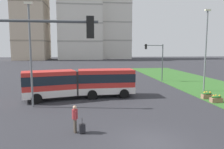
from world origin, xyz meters
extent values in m
plane|color=#2D2D33|center=(0.00, 0.00, 0.00)|extent=(260.00, 260.00, 0.00)
cube|color=red|center=(-1.50, 12.09, 1.73)|extent=(6.08, 2.69, 2.55)
cube|color=silver|center=(-1.50, 12.09, 0.80)|extent=(6.10, 2.71, 0.70)
cube|color=#19232D|center=(-1.50, 12.09, 2.15)|extent=(6.12, 2.73, 0.90)
cube|color=red|center=(-7.48, 11.17, 1.73)|extent=(5.68, 3.79, 2.55)
cube|color=silver|center=(-7.48, 11.17, 0.80)|extent=(5.70, 3.82, 0.70)
cube|color=#19232D|center=(-7.48, 11.17, 2.15)|extent=(5.73, 3.84, 0.90)
cylinder|color=#383838|center=(-4.50, 11.99, 1.72)|extent=(2.40, 2.40, 2.45)
cylinder|color=black|center=(0.26, 13.39, 0.50)|extent=(1.01, 0.31, 1.00)
cylinder|color=black|center=(0.34, 10.90, 0.50)|extent=(1.01, 0.31, 1.00)
cylinder|color=black|center=(-3.14, 13.29, 0.50)|extent=(1.01, 0.31, 1.00)
cylinder|color=black|center=(-3.06, 10.79, 0.50)|extent=(1.01, 0.31, 1.00)
cylinder|color=black|center=(-9.07, 12.03, 0.50)|extent=(1.04, 0.54, 1.00)
cylinder|color=black|center=(-8.41, 9.62, 0.50)|extent=(1.04, 0.54, 1.00)
sphere|color=#F9EFC6|center=(1.49, 13.08, 0.80)|extent=(0.24, 0.24, 0.24)
sphere|color=#F9EFC6|center=(1.55, 11.28, 0.80)|extent=(0.24, 0.24, 0.24)
cube|color=slate|center=(-6.00, 22.95, 0.58)|extent=(4.55, 2.21, 0.80)
cube|color=black|center=(-6.15, 22.97, 1.28)|extent=(2.52, 1.90, 0.60)
cylinder|color=black|center=(-4.42, 23.71, 0.32)|extent=(0.66, 0.28, 0.64)
cylinder|color=black|center=(-4.59, 21.92, 0.32)|extent=(0.66, 0.28, 0.64)
cylinder|color=black|center=(-7.41, 23.99, 0.32)|extent=(0.66, 0.28, 0.64)
cylinder|color=black|center=(-7.58, 22.20, 0.32)|extent=(0.66, 0.28, 0.64)
cylinder|color=#4C4238|center=(-4.33, 1.93, 0.45)|extent=(0.16, 0.16, 0.90)
cylinder|color=#4C4238|center=(-4.38, 2.13, 0.45)|extent=(0.16, 0.16, 0.90)
cylinder|color=maroon|center=(-4.35, 2.03, 1.20)|extent=(0.36, 0.36, 0.60)
sphere|color=tan|center=(-4.35, 2.03, 1.62)|extent=(0.24, 0.24, 0.24)
cylinder|color=maroon|center=(-4.29, 1.80, 1.15)|extent=(0.10, 0.10, 0.55)
cylinder|color=maroon|center=(-4.41, 2.26, 1.15)|extent=(0.10, 0.10, 0.55)
cube|color=#232328|center=(-3.90, 1.83, 0.31)|extent=(0.41, 0.32, 0.56)
cylinder|color=black|center=(-3.90, 1.83, 0.80)|extent=(0.03, 0.03, 0.40)
cube|color=#937051|center=(8.91, 7.89, 0.30)|extent=(1.10, 0.56, 0.44)
ellipsoid|color=#2D6B28|center=(8.91, 7.89, 0.62)|extent=(0.99, 0.50, 0.28)
sphere|color=orange|center=(8.63, 7.89, 0.72)|extent=(0.20, 0.20, 0.20)
sphere|color=orange|center=(8.91, 7.97, 0.72)|extent=(0.20, 0.20, 0.20)
sphere|color=orange|center=(9.19, 7.83, 0.72)|extent=(0.20, 0.20, 0.20)
cube|color=#937051|center=(8.91, 9.49, 0.30)|extent=(1.10, 0.56, 0.44)
ellipsoid|color=#2D6B28|center=(8.91, 9.49, 0.62)|extent=(0.99, 0.50, 0.28)
sphere|color=orange|center=(8.63, 9.49, 0.72)|extent=(0.20, 0.20, 0.20)
sphere|color=orange|center=(8.91, 9.57, 0.72)|extent=(0.20, 0.20, 0.20)
sphere|color=orange|center=(9.19, 9.43, 0.72)|extent=(0.20, 0.20, 0.20)
cylinder|color=#474C51|center=(-5.30, -3.00, 6.24)|extent=(4.39, 0.10, 0.10)
cube|color=black|center=(-3.41, -3.00, 6.04)|extent=(0.28, 0.28, 0.80)
sphere|color=red|center=(-3.41, -3.00, 6.29)|extent=(0.16, 0.16, 0.16)
sphere|color=yellow|center=(-3.41, -3.00, 6.03)|extent=(0.16, 0.16, 0.16)
sphere|color=green|center=(-3.41, -3.00, 5.77)|extent=(0.16, 0.16, 0.16)
cylinder|color=#474C51|center=(8.51, 22.00, 3.01)|extent=(0.16, 0.16, 6.01)
cylinder|color=#474C51|center=(6.97, 22.00, 5.81)|extent=(3.08, 0.10, 0.10)
cube|color=black|center=(5.73, 22.00, 5.61)|extent=(0.28, 0.28, 0.80)
sphere|color=red|center=(5.73, 22.00, 5.86)|extent=(0.16, 0.16, 0.16)
sphere|color=yellow|center=(5.73, 22.00, 5.60)|extent=(0.16, 0.16, 0.16)
sphere|color=green|center=(5.73, 22.00, 5.34)|extent=(0.16, 0.16, 0.16)
cylinder|color=slate|center=(-8.50, 8.51, 4.53)|extent=(0.18, 0.18, 9.07)
cube|color=white|center=(-8.50, 8.51, 9.17)|extent=(0.70, 0.28, 0.20)
cylinder|color=slate|center=(10.81, 13.45, 4.87)|extent=(0.18, 0.18, 9.74)
cube|color=white|center=(10.81, 13.45, 9.84)|extent=(0.70, 0.28, 0.20)
cube|color=#C6B299|center=(-30.00, 97.82, 25.99)|extent=(14.44, 18.90, 51.97)
cube|color=gray|center=(-30.00, 97.82, 9.01)|extent=(14.64, 19.10, 0.70)
cube|color=gray|center=(-30.00, 97.82, 17.67)|extent=(14.64, 19.10, 0.70)
cube|color=gray|center=(-30.00, 97.82, 26.34)|extent=(14.64, 19.10, 0.70)
cube|color=silver|center=(-6.64, 99.81, 21.56)|extent=(21.50, 14.84, 43.12)
cube|color=#A4A099|center=(-6.64, 99.81, 8.97)|extent=(21.70, 15.04, 0.70)
cube|color=#A4A099|center=(-6.64, 99.81, 17.60)|extent=(21.70, 15.04, 0.70)
cube|color=#A4A099|center=(-6.64, 99.81, 26.22)|extent=(21.70, 15.04, 0.70)
cube|color=silver|center=(10.10, 105.71, 23.23)|extent=(18.87, 15.57, 46.46)
cube|color=#A4A099|center=(10.10, 105.71, 9.64)|extent=(19.07, 15.77, 0.70)
cube|color=#A4A099|center=(10.10, 105.71, 18.93)|extent=(19.07, 15.77, 0.70)
cube|color=#A4A099|center=(10.10, 105.71, 28.22)|extent=(19.07, 15.77, 0.70)
camera|label=1|loc=(-3.54, -11.07, 5.25)|focal=34.14mm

